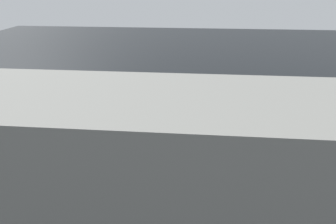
{
  "coord_description": "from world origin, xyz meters",
  "views": [
    {
      "loc": [
        1.29,
        13.1,
        6.94
      ],
      "look_at": [
        2.29,
        1.27,
        0.9
      ],
      "focal_mm": 28.0,
      "sensor_mm": 36.0,
      "label": 1
    }
  ],
  "objects_px": {
    "pedestrian": "(107,127)",
    "fire_hydrant": "(128,138)",
    "sign_post": "(107,124)",
    "moving_hatchback": "(193,97)"
  },
  "relations": [
    {
      "from": "pedestrian",
      "to": "fire_hydrant",
      "type": "bearing_deg",
      "value": 160.0
    },
    {
      "from": "sign_post",
      "to": "fire_hydrant",
      "type": "bearing_deg",
      "value": -124.93
    },
    {
      "from": "moving_hatchback",
      "to": "fire_hydrant",
      "type": "bearing_deg",
      "value": 49.93
    },
    {
      "from": "fire_hydrant",
      "to": "pedestrian",
      "type": "relative_size",
      "value": 0.66
    },
    {
      "from": "moving_hatchback",
      "to": "sign_post",
      "type": "xyz_separation_m",
      "value": [
        3.59,
        4.41,
        0.55
      ]
    },
    {
      "from": "fire_hydrant",
      "to": "sign_post",
      "type": "height_order",
      "value": "sign_post"
    },
    {
      "from": "moving_hatchback",
      "to": "pedestrian",
      "type": "xyz_separation_m",
      "value": [
        4.09,
        3.16,
        -0.34
      ]
    },
    {
      "from": "moving_hatchback",
      "to": "fire_hydrant",
      "type": "distance_m",
      "value": 4.69
    },
    {
      "from": "fire_hydrant",
      "to": "sign_post",
      "type": "relative_size",
      "value": 0.33
    },
    {
      "from": "pedestrian",
      "to": "sign_post",
      "type": "xyz_separation_m",
      "value": [
        -0.5,
        1.25,
        0.9
      ]
    }
  ]
}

